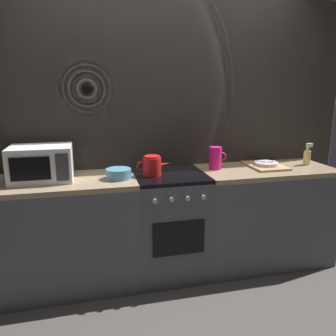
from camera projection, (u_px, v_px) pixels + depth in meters
name	position (u px, v px, depth m)	size (l,w,h in m)	color
ground_plane	(170.00, 270.00, 2.99)	(8.00, 8.00, 0.00)	#47423D
back_wall	(161.00, 133.00, 3.01)	(3.60, 0.05, 2.40)	#A39989
counter_left	(62.00, 234.00, 2.68)	(1.20, 0.60, 0.90)	#515459
stove_unit	(170.00, 224.00, 2.88)	(0.60, 0.63, 0.90)	#4C4C51
counter_right	(263.00, 215.00, 3.09)	(1.20, 0.60, 0.90)	#515459
microwave	(41.00, 163.00, 2.55)	(0.46, 0.35, 0.27)	white
kettle	(152.00, 166.00, 2.70)	(0.28, 0.15, 0.17)	red
mixing_bowl	(119.00, 174.00, 2.62)	(0.20, 0.20, 0.08)	teal
pitcher	(215.00, 158.00, 2.92)	(0.16, 0.11, 0.20)	#E5197A
dish_pile	(265.00, 165.00, 3.01)	(0.30, 0.40, 0.06)	tan
spray_bottle	(307.00, 156.00, 3.09)	(0.08, 0.06, 0.20)	#E5CC72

